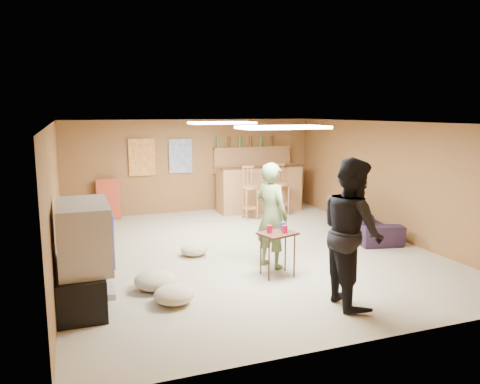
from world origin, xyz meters
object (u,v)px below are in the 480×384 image
object	(u,v)px
person_olive	(271,215)
person_black	(352,232)
tray_table	(277,254)
sofa	(364,221)
tv_body	(84,235)
bar_counter	(259,189)

from	to	relation	value
person_olive	person_black	world-z (taller)	person_black
person_black	tray_table	bearing A→B (deg)	27.09
sofa	tray_table	world-z (taller)	tray_table
tv_body	person_olive	world-z (taller)	person_olive
bar_counter	person_olive	xyz separation A→B (m)	(-1.40, -3.88, 0.27)
tv_body	person_olive	distance (m)	2.81
bar_counter	tv_body	bearing A→B (deg)	-133.00
sofa	person_black	bearing A→B (deg)	154.27
bar_counter	person_olive	distance (m)	4.14
tv_body	sofa	bearing A→B (deg)	17.72
sofa	tv_body	bearing A→B (deg)	119.76
tv_body	tray_table	size ratio (longest dim) A/B	1.69
person_olive	tray_table	size ratio (longest dim) A/B	2.50
sofa	tray_table	xyz separation A→B (m)	(-2.56, -1.52, 0.04)
tv_body	tray_table	bearing A→B (deg)	3.27
tv_body	sofa	world-z (taller)	tv_body
bar_counter	person_olive	bearing A→B (deg)	-109.85
person_olive	sofa	world-z (taller)	person_olive
sofa	person_olive	bearing A→B (deg)	126.05
person_olive	bar_counter	bearing A→B (deg)	-44.61
tv_body	tray_table	xyz separation A→B (m)	(2.67, 0.15, -0.57)
person_black	sofa	bearing A→B (deg)	-30.91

